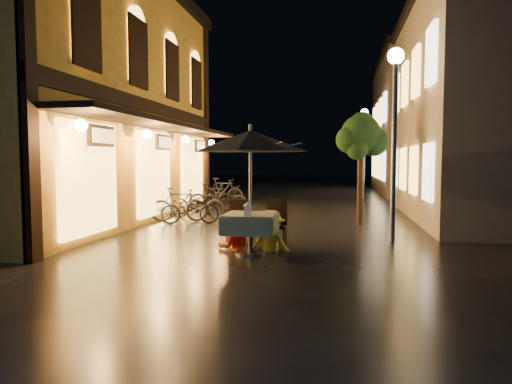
% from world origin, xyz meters
% --- Properties ---
extents(ground, '(90.00, 90.00, 0.00)m').
position_xyz_m(ground, '(0.00, 0.00, 0.00)').
color(ground, black).
rests_on(ground, ground).
extents(west_building, '(5.90, 11.40, 7.40)m').
position_xyz_m(west_building, '(-5.72, 4.00, 3.71)').
color(west_building, gold).
rests_on(west_building, ground).
extents(east_building_far, '(7.30, 10.30, 7.30)m').
position_xyz_m(east_building_far, '(7.49, 18.00, 3.66)').
color(east_building_far, tan).
rests_on(east_building_far, ground).
extents(street_tree, '(1.43, 1.20, 3.15)m').
position_xyz_m(street_tree, '(2.41, 4.51, 2.42)').
color(street_tree, black).
rests_on(street_tree, ground).
extents(streetlamp_near, '(0.36, 0.36, 4.23)m').
position_xyz_m(streetlamp_near, '(3.00, 2.00, 2.92)').
color(streetlamp_near, '#59595E').
rests_on(streetlamp_near, ground).
extents(streetlamp_far, '(0.36, 0.36, 4.23)m').
position_xyz_m(streetlamp_far, '(3.00, 14.00, 2.92)').
color(streetlamp_far, '#59595E').
rests_on(streetlamp_far, ground).
extents(cafe_table, '(0.99, 0.99, 0.78)m').
position_xyz_m(cafe_table, '(0.17, -0.04, 0.59)').
color(cafe_table, '#59595E').
rests_on(cafe_table, ground).
extents(patio_umbrella, '(2.19, 2.19, 2.46)m').
position_xyz_m(patio_umbrella, '(0.17, -0.04, 2.15)').
color(patio_umbrella, '#59595E').
rests_on(patio_umbrella, ground).
extents(cafe_chair_left, '(0.42, 0.42, 0.97)m').
position_xyz_m(cafe_chair_left, '(-0.23, 0.70, 0.54)').
color(cafe_chair_left, black).
rests_on(cafe_chair_left, ground).
extents(cafe_chair_right, '(0.42, 0.42, 0.97)m').
position_xyz_m(cafe_chair_right, '(0.57, 0.70, 0.54)').
color(cafe_chair_right, black).
rests_on(cafe_chair_right, ground).
extents(table_lantern, '(0.16, 0.16, 0.25)m').
position_xyz_m(table_lantern, '(0.17, -0.32, 0.92)').
color(table_lantern, white).
rests_on(table_lantern, cafe_table).
extents(person_orange, '(0.83, 0.73, 1.44)m').
position_xyz_m(person_orange, '(-0.26, 0.50, 0.72)').
color(person_orange, red).
rests_on(person_orange, ground).
extents(person_yellow, '(1.08, 0.72, 1.54)m').
position_xyz_m(person_yellow, '(0.49, 0.48, 0.77)').
color(person_yellow, yellow).
rests_on(person_yellow, ground).
extents(bicycle_0, '(1.73, 1.02, 0.86)m').
position_xyz_m(bicycle_0, '(-2.29, 3.74, 0.43)').
color(bicycle_0, black).
rests_on(bicycle_0, ground).
extents(bicycle_1, '(1.72, 0.81, 1.00)m').
position_xyz_m(bicycle_1, '(-2.75, 4.12, 0.50)').
color(bicycle_1, black).
rests_on(bicycle_1, ground).
extents(bicycle_2, '(1.91, 0.89, 0.96)m').
position_xyz_m(bicycle_2, '(-2.45, 4.96, 0.48)').
color(bicycle_2, black).
rests_on(bicycle_2, ground).
extents(bicycle_3, '(1.69, 0.99, 0.98)m').
position_xyz_m(bicycle_3, '(-2.56, 6.97, 0.49)').
color(bicycle_3, black).
rests_on(bicycle_3, ground).
extents(bicycle_4, '(1.72, 0.72, 0.88)m').
position_xyz_m(bicycle_4, '(-2.19, 7.32, 0.44)').
color(bicycle_4, black).
rests_on(bicycle_4, ground).
extents(bicycle_5, '(1.85, 0.72, 1.08)m').
position_xyz_m(bicycle_5, '(-2.76, 9.16, 0.54)').
color(bicycle_5, black).
rests_on(bicycle_5, ground).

